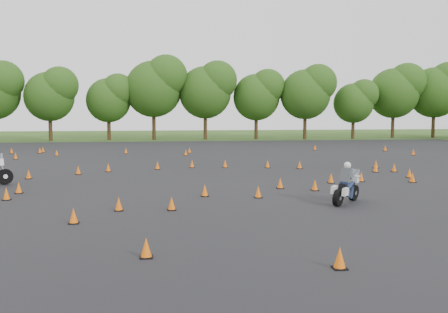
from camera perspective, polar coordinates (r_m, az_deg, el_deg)
name	(u,v)px	position (r m, az deg, el deg)	size (l,w,h in m)	color
ground	(237,194)	(20.50, 1.53, -4.34)	(140.00, 140.00, 0.00)	#2D5119
asphalt_pad	(219,176)	(26.37, -0.59, -2.20)	(62.00, 62.00, 0.00)	black
treeline	(211,100)	(55.67, -1.49, 6.47)	(87.04, 32.28, 11.02)	#274915
traffic_cones	(219,172)	(25.90, -0.56, -1.83)	(36.34, 33.05, 0.45)	orange
rider_grey	(346,182)	(18.90, 13.74, -2.90)	(2.02, 0.62, 1.56)	#454A4E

